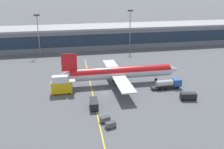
{
  "coord_description": "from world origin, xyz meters",
  "views": [
    {
      "loc": [
        -13.5,
        -78.37,
        34.97
      ],
      "look_at": [
        3.78,
        5.75,
        4.5
      ],
      "focal_mm": 41.26,
      "sensor_mm": 36.0,
      "label": 1
    }
  ],
  "objects_px": {
    "baggage_cart_0": "(111,125)",
    "baggage_cart_1": "(105,119)",
    "main_airliner": "(120,73)",
    "crew_van": "(188,96)",
    "catering_lift": "(61,85)",
    "fuel_tanker": "(168,84)",
    "lavatory_truck": "(94,103)"
  },
  "relations": [
    {
      "from": "lavatory_truck",
      "to": "crew_van",
      "type": "bearing_deg",
      "value": -0.83
    },
    {
      "from": "lavatory_truck",
      "to": "main_airliner",
      "type": "bearing_deg",
      "value": 55.21
    },
    {
      "from": "catering_lift",
      "to": "baggage_cart_1",
      "type": "distance_m",
      "value": 24.14
    },
    {
      "from": "fuel_tanker",
      "to": "catering_lift",
      "type": "xyz_separation_m",
      "value": [
        -36.81,
        3.02,
        1.32
      ]
    },
    {
      "from": "catering_lift",
      "to": "baggage_cart_1",
      "type": "height_order",
      "value": "catering_lift"
    },
    {
      "from": "lavatory_truck",
      "to": "crew_van",
      "type": "height_order",
      "value": "lavatory_truck"
    },
    {
      "from": "crew_van",
      "to": "lavatory_truck",
      "type": "bearing_deg",
      "value": 179.17
    },
    {
      "from": "main_airliner",
      "to": "baggage_cart_0",
      "type": "relative_size",
      "value": 15.29
    },
    {
      "from": "lavatory_truck",
      "to": "fuel_tanker",
      "type": "bearing_deg",
      "value": 19.09
    },
    {
      "from": "fuel_tanker",
      "to": "baggage_cart_0",
      "type": "relative_size",
      "value": 3.63
    },
    {
      "from": "crew_van",
      "to": "baggage_cart_0",
      "type": "xyz_separation_m",
      "value": [
        -27.36,
        -11.46,
        -0.53
      ]
    },
    {
      "from": "crew_van",
      "to": "baggage_cart_1",
      "type": "bearing_deg",
      "value": -163.46
    },
    {
      "from": "catering_lift",
      "to": "fuel_tanker",
      "type": "bearing_deg",
      "value": -4.68
    },
    {
      "from": "main_airliner",
      "to": "baggage_cart_0",
      "type": "xyz_separation_m",
      "value": [
        -9.51,
        -29.4,
        -3.52
      ]
    },
    {
      "from": "main_airliner",
      "to": "crew_van",
      "type": "height_order",
      "value": "main_airliner"
    },
    {
      "from": "catering_lift",
      "to": "baggage_cart_1",
      "type": "bearing_deg",
      "value": -62.89
    },
    {
      "from": "lavatory_truck",
      "to": "baggage_cart_0",
      "type": "relative_size",
      "value": 2.0
    },
    {
      "from": "catering_lift",
      "to": "lavatory_truck",
      "type": "bearing_deg",
      "value": -53.73
    },
    {
      "from": "main_airliner",
      "to": "fuel_tanker",
      "type": "bearing_deg",
      "value": -27.29
    },
    {
      "from": "baggage_cart_1",
      "to": "main_airliner",
      "type": "bearing_deg",
      "value": 68.39
    },
    {
      "from": "main_airliner",
      "to": "catering_lift",
      "type": "xyz_separation_m",
      "value": [
        -21.38,
        -4.94,
        -1.23
      ]
    },
    {
      "from": "main_airliner",
      "to": "lavatory_truck",
      "type": "relative_size",
      "value": 7.66
    },
    {
      "from": "fuel_tanker",
      "to": "baggage_cart_1",
      "type": "xyz_separation_m",
      "value": [
        -25.86,
        -18.37,
        -0.96
      ]
    },
    {
      "from": "crew_van",
      "to": "main_airliner",
      "type": "bearing_deg",
      "value": 134.86
    },
    {
      "from": "lavatory_truck",
      "to": "crew_van",
      "type": "distance_m",
      "value": 30.01
    },
    {
      "from": "baggage_cart_0",
      "to": "baggage_cart_1",
      "type": "xyz_separation_m",
      "value": [
        -0.92,
        3.06,
        0.0
      ]
    },
    {
      "from": "main_airliner",
      "to": "crew_van",
      "type": "xyz_separation_m",
      "value": [
        17.85,
        -17.94,
        -2.99
      ]
    },
    {
      "from": "main_airliner",
      "to": "baggage_cart_0",
      "type": "height_order",
      "value": "main_airliner"
    },
    {
      "from": "main_airliner",
      "to": "fuel_tanker",
      "type": "height_order",
      "value": "main_airliner"
    },
    {
      "from": "lavatory_truck",
      "to": "catering_lift",
      "type": "xyz_separation_m",
      "value": [
        -9.22,
        12.56,
        1.64
      ]
    },
    {
      "from": "baggage_cart_0",
      "to": "crew_van",
      "type": "bearing_deg",
      "value": 22.73
    },
    {
      "from": "lavatory_truck",
      "to": "catering_lift",
      "type": "bearing_deg",
      "value": 126.27
    }
  ]
}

